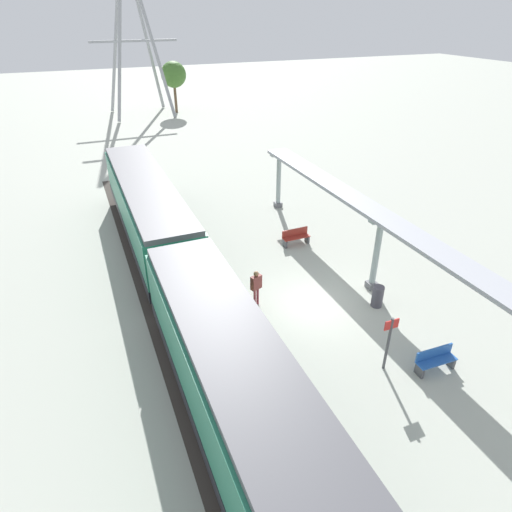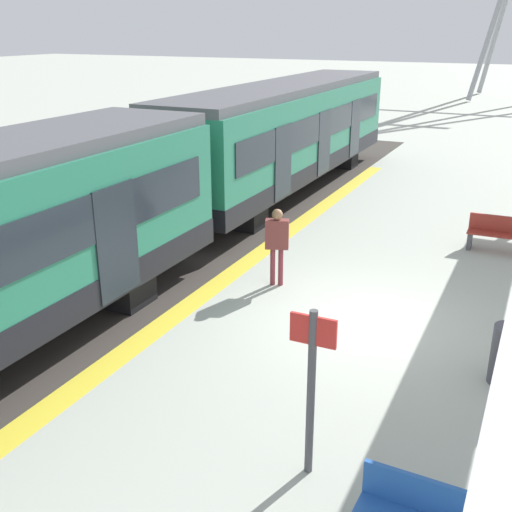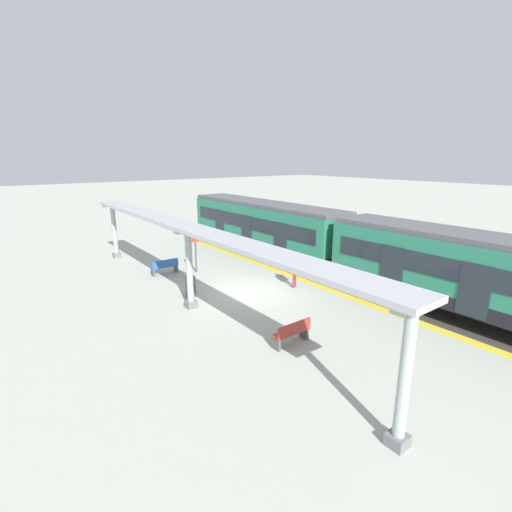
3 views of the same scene
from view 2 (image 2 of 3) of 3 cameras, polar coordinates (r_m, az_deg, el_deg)
ground_plane at (r=11.80m, az=10.00°, el=-5.97°), size 176.00×176.00×0.00m
tactile_edge_strip at (r=12.96m, az=-4.38°, el=-3.19°), size 0.48×26.45×0.01m
trackbed at (r=13.91m, az=-10.99°, el=-1.83°), size 3.20×38.45×0.01m
train_far_carriage at (r=20.59m, az=2.83°, el=11.07°), size 2.65×13.46×3.48m
bench_mid_platform at (r=16.17m, az=21.58°, el=1.92°), size 1.51×0.46×0.86m
trash_bin at (r=10.28m, az=22.12°, el=-8.49°), size 0.48×0.48×0.96m
platform_info_sign at (r=7.40m, az=5.14°, el=-11.14°), size 0.56×0.10×2.20m
passenger_waiting_near_edge at (r=12.85m, az=1.95°, el=1.65°), size 0.53×0.37×1.68m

